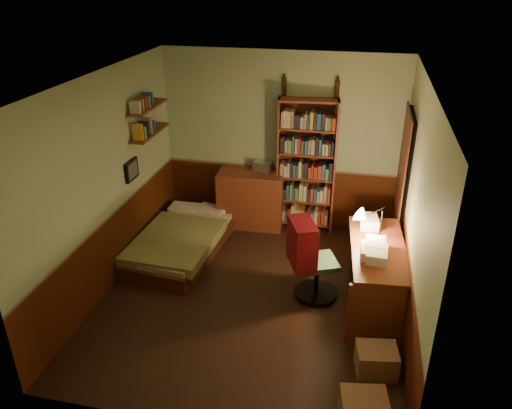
% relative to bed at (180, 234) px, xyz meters
% --- Properties ---
extents(floor, '(3.50, 4.00, 0.02)m').
position_rel_bed_xyz_m(floor, '(1.19, -0.77, -0.28)').
color(floor, black).
rests_on(floor, ground).
extents(ceiling, '(3.50, 4.00, 0.02)m').
position_rel_bed_xyz_m(ceiling, '(1.19, -0.77, 2.34)').
color(ceiling, silver).
rests_on(ceiling, wall_back).
extents(wall_back, '(3.50, 0.02, 2.60)m').
position_rel_bed_xyz_m(wall_back, '(1.19, 1.24, 1.03)').
color(wall_back, '#92A983').
rests_on(wall_back, ground).
extents(wall_left, '(0.02, 4.00, 2.60)m').
position_rel_bed_xyz_m(wall_left, '(-0.57, -0.77, 1.03)').
color(wall_left, '#92A983').
rests_on(wall_left, ground).
extents(wall_right, '(0.02, 4.00, 2.60)m').
position_rel_bed_xyz_m(wall_right, '(2.95, -0.77, 1.03)').
color(wall_right, '#92A983').
rests_on(wall_right, ground).
extents(wall_front, '(3.50, 0.02, 2.60)m').
position_rel_bed_xyz_m(wall_front, '(1.19, -2.78, 1.03)').
color(wall_front, '#92A983').
rests_on(wall_front, ground).
extents(doorway, '(0.06, 0.90, 2.00)m').
position_rel_bed_xyz_m(doorway, '(2.91, 0.53, 0.73)').
color(doorway, black).
rests_on(doorway, ground).
extents(door_trim, '(0.02, 0.98, 2.08)m').
position_rel_bed_xyz_m(door_trim, '(2.88, 0.53, 0.73)').
color(door_trim, '#3A1910').
rests_on(door_trim, ground).
extents(bed, '(1.16, 1.92, 0.54)m').
position_rel_bed_xyz_m(bed, '(0.00, 0.00, 0.00)').
color(bed, olive).
rests_on(bed, ground).
extents(dresser, '(0.99, 0.52, 0.86)m').
position_rel_bed_xyz_m(dresser, '(0.78, 1.00, 0.16)').
color(dresser, maroon).
rests_on(dresser, ground).
extents(mini_stereo, '(0.30, 0.27, 0.14)m').
position_rel_bed_xyz_m(mini_stereo, '(0.94, 1.12, 0.66)').
color(mini_stereo, '#B2B2B7').
rests_on(mini_stereo, dresser).
extents(bookshelf, '(0.87, 0.35, 1.98)m').
position_rel_bed_xyz_m(bookshelf, '(1.58, 1.08, 0.72)').
color(bookshelf, maroon).
rests_on(bookshelf, ground).
extents(bottle_left, '(0.08, 0.08, 0.25)m').
position_rel_bed_xyz_m(bottle_left, '(1.22, 1.19, 1.83)').
color(bottle_left, black).
rests_on(bottle_left, bookshelf).
extents(bottle_right, '(0.08, 0.08, 0.25)m').
position_rel_bed_xyz_m(bottle_right, '(1.94, 1.19, 1.83)').
color(bottle_right, black).
rests_on(bottle_right, bookshelf).
extents(desk, '(0.72, 1.51, 0.78)m').
position_rel_bed_xyz_m(desk, '(2.63, -0.66, 0.12)').
color(desk, maroon).
rests_on(desk, ground).
extents(paper_stack, '(0.26, 0.33, 0.12)m').
position_rel_bed_xyz_m(paper_stack, '(2.50, -0.18, 0.57)').
color(paper_stack, silver).
rests_on(paper_stack, desk).
extents(desk_lamp, '(0.18, 0.18, 0.60)m').
position_rel_bed_xyz_m(desk_lamp, '(2.64, -0.44, 0.81)').
color(desk_lamp, black).
rests_on(desk_lamp, desk).
extents(office_chair, '(0.62, 0.59, 0.98)m').
position_rel_bed_xyz_m(office_chair, '(1.96, -0.63, 0.22)').
color(office_chair, '#356240').
rests_on(office_chair, ground).
extents(red_jacket, '(0.36, 0.51, 0.55)m').
position_rel_bed_xyz_m(red_jacket, '(1.99, -0.84, 0.99)').
color(red_jacket, maroon).
rests_on(red_jacket, office_chair).
extents(wall_shelf_lower, '(0.20, 0.90, 0.03)m').
position_rel_bed_xyz_m(wall_shelf_lower, '(-0.45, 0.33, 1.33)').
color(wall_shelf_lower, maroon).
rests_on(wall_shelf_lower, wall_left).
extents(wall_shelf_upper, '(0.20, 0.90, 0.03)m').
position_rel_bed_xyz_m(wall_shelf_upper, '(-0.45, 0.33, 1.68)').
color(wall_shelf_upper, maroon).
rests_on(wall_shelf_upper, wall_left).
extents(framed_picture, '(0.04, 0.32, 0.26)m').
position_rel_bed_xyz_m(framed_picture, '(-0.53, -0.17, 0.98)').
color(framed_picture, black).
rests_on(framed_picture, wall_left).
extents(cardboard_box_b, '(0.44, 0.38, 0.28)m').
position_rel_bed_xyz_m(cardboard_box_b, '(2.67, -1.76, -0.13)').
color(cardboard_box_b, '#9C6F50').
rests_on(cardboard_box_b, ground).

